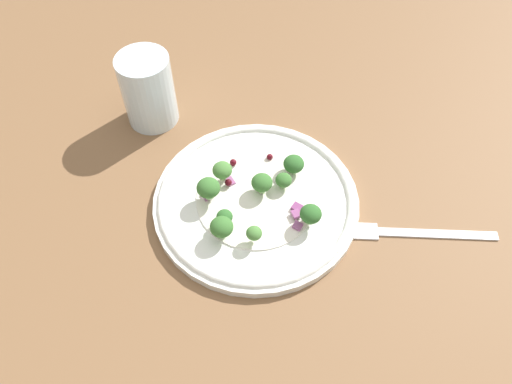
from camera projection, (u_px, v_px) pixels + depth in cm
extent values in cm
cube|color=brown|center=(274.00, 218.00, 66.18)|extent=(180.00, 180.00, 2.00)
cylinder|color=white|center=(256.00, 201.00, 65.78)|extent=(26.79, 26.79, 1.20)
torus|color=white|center=(256.00, 199.00, 65.29)|extent=(25.64, 25.64, 1.00)
cylinder|color=white|center=(256.00, 198.00, 65.21)|extent=(15.54, 15.54, 0.20)
cylinder|color=#8EB77A|center=(225.00, 221.00, 61.95)|extent=(0.76, 0.76, 0.76)
ellipsoid|color=#2D6028|center=(225.00, 217.00, 61.22)|extent=(2.03, 2.03, 1.52)
cylinder|color=#8EB77A|center=(223.00, 233.00, 61.12)|extent=(1.07, 1.07, 1.07)
ellipsoid|color=#386B2D|center=(222.00, 227.00, 60.08)|extent=(2.86, 2.86, 2.14)
cylinder|color=#9EC684|center=(260.00, 189.00, 65.18)|extent=(1.03, 1.03, 1.03)
ellipsoid|color=#386B2D|center=(260.00, 184.00, 64.18)|extent=(2.74, 2.74, 2.05)
cylinder|color=#9EC684|center=(254.00, 237.00, 60.57)|extent=(0.73, 0.73, 0.73)
ellipsoid|color=#477A38|center=(254.00, 233.00, 59.86)|extent=(1.94, 1.94, 1.46)
cylinder|color=#ADD18E|center=(310.00, 219.00, 62.06)|extent=(1.01, 1.01, 1.01)
ellipsoid|color=#2D6028|center=(311.00, 214.00, 61.08)|extent=(2.70, 2.70, 2.02)
cylinder|color=#9EC684|center=(283.00, 185.00, 65.94)|extent=(0.81, 0.81, 0.81)
ellipsoid|color=#386B2D|center=(284.00, 180.00, 65.15)|extent=(2.16, 2.16, 1.62)
cylinder|color=#9EC684|center=(293.00, 170.00, 67.44)|extent=(1.04, 1.04, 1.04)
ellipsoid|color=#2D6028|center=(294.00, 164.00, 66.44)|extent=(2.77, 2.77, 2.08)
cylinder|color=#9EC684|center=(223.00, 176.00, 66.01)|extent=(0.97, 0.97, 0.97)
ellipsoid|color=#477A38|center=(222.00, 170.00, 65.08)|extent=(2.59, 2.59, 1.94)
cylinder|color=#8EB77A|center=(209.00, 194.00, 64.17)|extent=(1.12, 1.12, 1.12)
ellipsoid|color=#386B2D|center=(208.00, 188.00, 63.08)|extent=(2.99, 2.99, 2.25)
sphere|color=#4C0A14|center=(228.00, 182.00, 65.81)|extent=(0.94, 0.94, 0.94)
sphere|color=#4C0A14|center=(210.00, 187.00, 65.77)|extent=(0.95, 0.95, 0.95)
sphere|color=#4C0A14|center=(270.00, 157.00, 68.85)|extent=(0.85, 0.85, 0.85)
sphere|color=#4C0A14|center=(308.00, 216.00, 62.62)|extent=(0.77, 0.77, 0.77)
sphere|color=#4C0A14|center=(233.00, 162.00, 68.06)|extent=(0.93, 0.93, 0.93)
cube|color=#934C84|center=(296.00, 214.00, 63.08)|extent=(1.34, 1.21, 0.47)
cube|color=#A35B93|center=(207.00, 196.00, 65.16)|extent=(1.29, 0.99, 0.57)
cube|color=#843D75|center=(297.00, 208.00, 63.89)|extent=(1.62, 1.56, 0.55)
cube|color=#A35B93|center=(230.00, 182.00, 66.67)|extent=(1.39, 1.05, 0.44)
cube|color=#934C84|center=(298.00, 226.00, 62.38)|extent=(1.44, 1.43, 0.58)
cube|color=silver|center=(438.00, 233.00, 63.28)|extent=(9.67, 12.92, 0.50)
cube|color=silver|center=(364.00, 231.00, 63.53)|extent=(4.04, 4.32, 0.50)
cylinder|color=silver|center=(148.00, 90.00, 71.36)|extent=(7.47, 7.47, 10.84)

